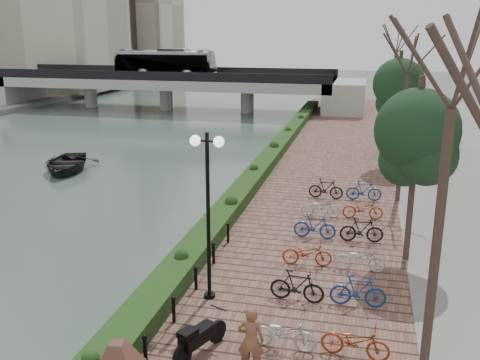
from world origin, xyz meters
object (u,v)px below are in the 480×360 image
(motorcycle, at_px, (200,336))
(pedestrian, at_px, (251,340))
(boat, at_px, (66,163))
(lamppost, at_px, (208,182))

(motorcycle, height_order, pedestrian, pedestrian)
(motorcycle, distance_m, boat, 22.23)
(lamppost, relative_size, motorcycle, 3.11)
(boat, bearing_deg, motorcycle, -67.89)
(boat, bearing_deg, lamppost, -63.88)
(motorcycle, distance_m, pedestrian, 1.51)
(motorcycle, bearing_deg, pedestrian, 5.36)
(pedestrian, xyz_separation_m, boat, (-15.50, 17.63, -0.86))
(lamppost, distance_m, boat, 19.92)
(lamppost, bearing_deg, boat, 133.40)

